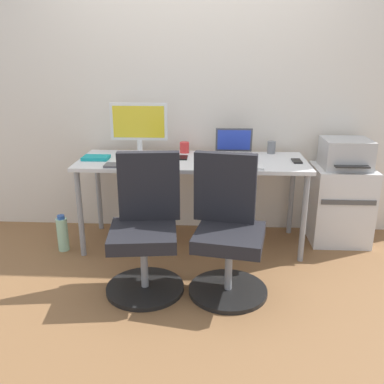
# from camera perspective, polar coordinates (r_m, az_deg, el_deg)

# --- Properties ---
(ground_plane) EXTENTS (5.28, 5.28, 0.00)m
(ground_plane) POSITION_cam_1_polar(r_m,az_deg,el_deg) (3.63, 0.04, -7.01)
(ground_plane) COLOR brown
(back_wall) EXTENTS (4.40, 0.04, 2.60)m
(back_wall) POSITION_cam_1_polar(r_m,az_deg,el_deg) (3.69, 0.40, 14.41)
(back_wall) COLOR silver
(back_wall) RESTS_ON ground
(desk) EXTENTS (1.85, 0.65, 0.74)m
(desk) POSITION_cam_1_polar(r_m,az_deg,el_deg) (3.39, 0.05, 3.40)
(desk) COLOR silver
(desk) RESTS_ON ground
(office_chair_left) EXTENTS (0.54, 0.54, 0.94)m
(office_chair_left) POSITION_cam_1_polar(r_m,az_deg,el_deg) (2.84, -6.39, -5.26)
(office_chair_left) COLOR black
(office_chair_left) RESTS_ON ground
(office_chair_right) EXTENTS (0.54, 0.54, 0.94)m
(office_chair_right) POSITION_cam_1_polar(r_m,az_deg,el_deg) (2.81, 4.91, -5.53)
(office_chair_right) COLOR black
(office_chair_right) RESTS_ON ground
(side_cabinet) EXTENTS (0.48, 0.45, 0.66)m
(side_cabinet) POSITION_cam_1_polar(r_m,az_deg,el_deg) (3.79, 19.61, -1.62)
(side_cabinet) COLOR silver
(side_cabinet) RESTS_ON ground
(printer) EXTENTS (0.38, 0.40, 0.24)m
(printer) POSITION_cam_1_polar(r_m,az_deg,el_deg) (3.67, 20.37, 4.98)
(printer) COLOR #B7B7B7
(printer) RESTS_ON side_cabinet
(water_bottle_on_floor) EXTENTS (0.09, 0.09, 0.31)m
(water_bottle_on_floor) POSITION_cam_1_polar(r_m,az_deg,el_deg) (3.61, -17.37, -5.49)
(water_bottle_on_floor) COLOR #A5D8B2
(water_bottle_on_floor) RESTS_ON ground
(desktop_monitor) EXTENTS (0.48, 0.18, 0.43)m
(desktop_monitor) POSITION_cam_1_polar(r_m,az_deg,el_deg) (3.56, -7.30, 9.14)
(desktop_monitor) COLOR silver
(desktop_monitor) RESTS_ON desk
(open_laptop) EXTENTS (0.31, 0.27, 0.22)m
(open_laptop) POSITION_cam_1_polar(r_m,az_deg,el_deg) (3.51, 5.80, 5.83)
(open_laptop) COLOR #4C4C51
(open_laptop) RESTS_ON desk
(keyboard_by_monitor) EXTENTS (0.34, 0.12, 0.02)m
(keyboard_by_monitor) POSITION_cam_1_polar(r_m,az_deg,el_deg) (3.20, -8.93, 3.63)
(keyboard_by_monitor) COLOR #515156
(keyboard_by_monitor) RESTS_ON desk
(keyboard_by_laptop) EXTENTS (0.34, 0.12, 0.02)m
(keyboard_by_laptop) POSITION_cam_1_polar(r_m,az_deg,el_deg) (3.14, 6.66, 3.43)
(keyboard_by_laptop) COLOR silver
(keyboard_by_laptop) RESTS_ON desk
(mouse_by_monitor) EXTENTS (0.06, 0.10, 0.03)m
(mouse_by_monitor) POSITION_cam_1_polar(r_m,az_deg,el_deg) (3.26, 1.24, 4.22)
(mouse_by_monitor) COLOR #515156
(mouse_by_monitor) RESTS_ON desk
(mouse_by_laptop) EXTENTS (0.06, 0.10, 0.03)m
(mouse_by_laptop) POSITION_cam_1_polar(r_m,az_deg,el_deg) (3.33, -5.94, 4.43)
(mouse_by_laptop) COLOR #B7B7B7
(mouse_by_laptop) RESTS_ON desk
(coffee_mug) EXTENTS (0.08, 0.08, 0.09)m
(coffee_mug) POSITION_cam_1_polar(r_m,az_deg,el_deg) (3.61, -1.05, 6.14)
(coffee_mug) COLOR red
(coffee_mug) RESTS_ON desk
(pen_cup) EXTENTS (0.07, 0.07, 0.10)m
(pen_cup) POSITION_cam_1_polar(r_m,az_deg,el_deg) (3.65, 10.86, 6.05)
(pen_cup) COLOR slate
(pen_cup) RESTS_ON desk
(phone_near_laptop) EXTENTS (0.07, 0.14, 0.01)m
(phone_near_laptop) POSITION_cam_1_polar(r_m,az_deg,el_deg) (3.43, -1.22, 4.76)
(phone_near_laptop) COLOR black
(phone_near_laptop) RESTS_ON desk
(phone_near_monitor) EXTENTS (0.07, 0.14, 0.01)m
(phone_near_monitor) POSITION_cam_1_polar(r_m,az_deg,el_deg) (3.42, 14.20, 4.16)
(phone_near_monitor) COLOR black
(phone_near_monitor) RESTS_ON desk
(notebook) EXTENTS (0.21, 0.15, 0.03)m
(notebook) POSITION_cam_1_polar(r_m,az_deg,el_deg) (3.48, -13.06, 4.61)
(notebook) COLOR teal
(notebook) RESTS_ON desk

